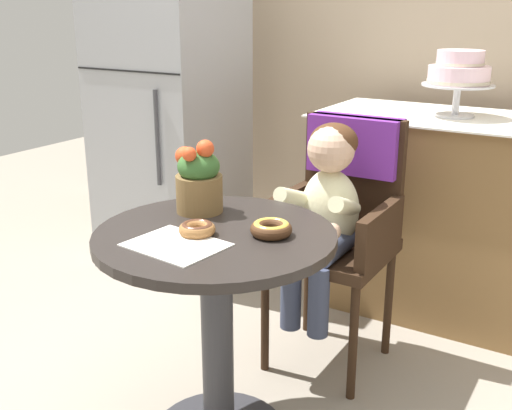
{
  "coord_description": "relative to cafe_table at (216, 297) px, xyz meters",
  "views": [
    {
      "loc": [
        0.99,
        -1.4,
        1.36
      ],
      "look_at": [
        0.05,
        0.15,
        0.77
      ],
      "focal_mm": 43.64,
      "sensor_mm": 36.0,
      "label": 1
    }
  ],
  "objects": [
    {
      "name": "paper_napkin",
      "position": [
        -0.03,
        -0.15,
        0.21
      ],
      "size": [
        0.28,
        0.23,
        0.0
      ],
      "primitive_type": "cube",
      "rotation": [
        0.0,
        0.0,
        -0.11
      ],
      "color": "white",
      "rests_on": "cafe_table"
    },
    {
      "name": "donut_mid",
      "position": [
        -0.03,
        -0.05,
        0.23
      ],
      "size": [
        0.11,
        0.11,
        0.04
      ],
      "color": "#936033",
      "rests_on": "cafe_table"
    },
    {
      "name": "cafe_table",
      "position": [
        0.0,
        0.0,
        0.0
      ],
      "size": [
        0.72,
        0.72,
        0.72
      ],
      "color": "#282321",
      "rests_on": "ground"
    },
    {
      "name": "wicker_chair",
      "position": [
        0.1,
        0.7,
        0.13
      ],
      "size": [
        0.42,
        0.45,
        0.95
      ],
      "rotation": [
        0.0,
        0.0,
        -0.04
      ],
      "color": "#332114",
      "rests_on": "ground"
    },
    {
      "name": "back_wall",
      "position": [
        0.0,
        1.85,
        0.84
      ],
      "size": [
        4.8,
        0.1,
        2.7
      ],
      "primitive_type": "cube",
      "color": "tan",
      "rests_on": "ground"
    },
    {
      "name": "donut_front",
      "position": [
        0.16,
        0.06,
        0.23
      ],
      "size": [
        0.12,
        0.12,
        0.04
      ],
      "color": "#4C2D19",
      "rests_on": "cafe_table"
    },
    {
      "name": "display_counter",
      "position": [
        0.55,
        1.3,
        -0.05
      ],
      "size": [
        1.56,
        0.62,
        0.9
      ],
      "color": "olive",
      "rests_on": "ground"
    },
    {
      "name": "tiered_cake_stand",
      "position": [
        0.35,
        1.3,
        0.58
      ],
      "size": [
        0.3,
        0.3,
        0.28
      ],
      "color": "silver",
      "rests_on": "display_counter"
    },
    {
      "name": "refrigerator",
      "position": [
        -1.05,
        1.1,
        0.34
      ],
      "size": [
        0.64,
        0.63,
        1.7
      ],
      "color": "#9EA0A5",
      "rests_on": "ground"
    },
    {
      "name": "flower_vase",
      "position": [
        -0.15,
        0.13,
        0.32
      ],
      "size": [
        0.16,
        0.15,
        0.24
      ],
      "color": "brown",
      "rests_on": "cafe_table"
    },
    {
      "name": "seated_child",
      "position": [
        0.1,
        0.55,
        0.17
      ],
      "size": [
        0.27,
        0.32,
        0.73
      ],
      "color": "beige",
      "rests_on": "ground"
    }
  ]
}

